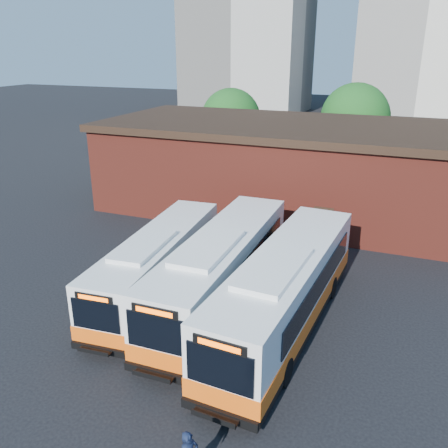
% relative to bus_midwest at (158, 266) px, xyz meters
% --- Properties ---
extents(ground, '(220.00, 220.00, 0.00)m').
position_rel_bus_midwest_xyz_m(ground, '(3.34, -4.82, -1.45)').
color(ground, black).
extents(bus_midwest, '(3.31, 11.85, 3.19)m').
position_rel_bus_midwest_xyz_m(bus_midwest, '(0.00, 0.00, 0.00)').
color(bus_midwest, white).
rests_on(bus_midwest, ground).
extents(bus_mideast, '(2.92, 13.21, 3.58)m').
position_rel_bus_midwest_xyz_m(bus_mideast, '(3.26, 0.24, 0.18)').
color(bus_mideast, white).
rests_on(bus_mideast, ground).
extents(bus_east, '(3.58, 13.51, 3.64)m').
position_rel_bus_midwest_xyz_m(bus_east, '(6.58, -0.71, 0.20)').
color(bus_east, white).
rests_on(bus_east, ground).
extents(depot_building, '(28.60, 12.60, 6.40)m').
position_rel_bus_midwest_xyz_m(depot_building, '(3.34, 15.18, 1.81)').
color(depot_building, maroon).
rests_on(depot_building, ground).
extents(tree_west, '(6.00, 6.00, 7.65)m').
position_rel_bus_midwest_xyz_m(tree_west, '(-6.66, 27.18, 3.20)').
color(tree_west, '#382314').
rests_on(tree_west, ground).
extents(tree_mid, '(6.56, 6.56, 8.36)m').
position_rel_bus_midwest_xyz_m(tree_mid, '(5.34, 29.18, 3.63)').
color(tree_mid, '#382314').
rests_on(tree_mid, ground).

